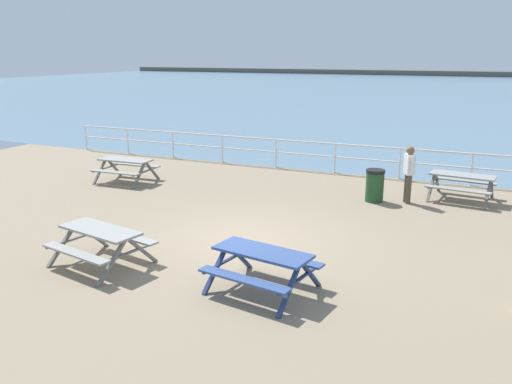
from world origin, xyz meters
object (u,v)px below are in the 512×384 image
(picnic_table_near_left, at_px, (101,238))
(litter_bin, at_px, (375,185))
(visitor, at_px, (409,171))
(picnic_table_mid_centre, at_px, (262,261))
(picnic_table_far_left, at_px, (462,181))
(picnic_table_near_right, at_px, (126,165))

(picnic_table_near_left, height_order, litter_bin, litter_bin)
(visitor, xyz_separation_m, litter_bin, (-0.90, -0.22, -0.47))
(picnic_table_mid_centre, height_order, picnic_table_far_left, same)
(picnic_table_near_left, xyz_separation_m, visitor, (5.04, 7.25, 0.36))
(picnic_table_near_left, xyz_separation_m, picnic_table_mid_centre, (3.49, 0.25, 0.00))
(litter_bin, bearing_deg, picnic_table_near_right, -172.98)
(picnic_table_near_left, distance_m, picnic_table_near_right, 7.24)
(picnic_table_mid_centre, relative_size, picnic_table_far_left, 1.03)
(picnic_table_near_left, bearing_deg, visitor, 66.14)
(picnic_table_mid_centre, bearing_deg, picnic_table_near_right, 151.64)
(picnic_table_near_left, height_order, picnic_table_mid_centre, same)
(picnic_table_near_left, distance_m, picnic_table_mid_centre, 3.50)
(picnic_table_mid_centre, xyz_separation_m, litter_bin, (0.64, 6.78, -0.10))
(picnic_table_near_right, relative_size, visitor, 1.12)
(visitor, bearing_deg, picnic_table_near_left, -153.46)
(picnic_table_near_left, distance_m, litter_bin, 8.15)
(picnic_table_mid_centre, distance_m, litter_bin, 6.81)
(litter_bin, bearing_deg, picnic_table_near_left, -120.50)
(picnic_table_near_right, xyz_separation_m, picnic_table_mid_centre, (7.52, -5.77, 0.00))
(litter_bin, bearing_deg, picnic_table_mid_centre, -95.42)
(picnic_table_near_right, bearing_deg, litter_bin, 4.86)
(picnic_table_mid_centre, height_order, litter_bin, litter_bin)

